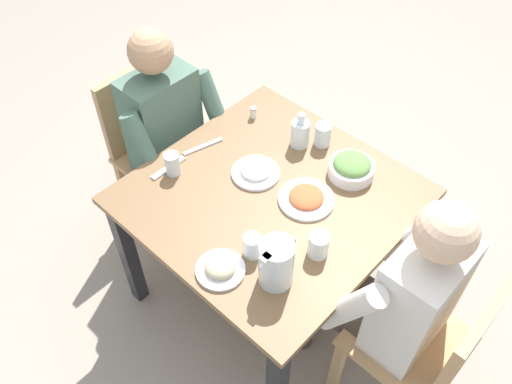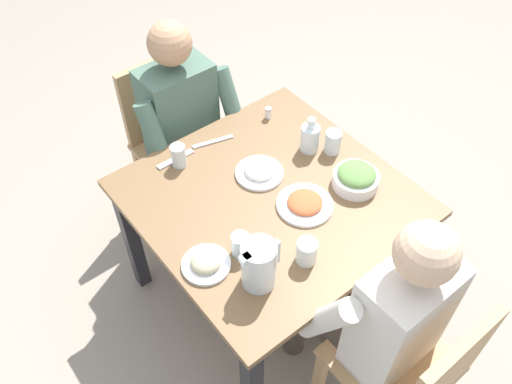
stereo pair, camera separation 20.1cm
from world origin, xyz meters
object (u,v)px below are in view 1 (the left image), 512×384
chair_near (430,348)px  oil_carafe (300,134)px  water_pitcher (276,263)px  salt_shaker (253,112)px  water_glass_by_pitcher (319,245)px  diner_near (390,293)px  diner_far (177,141)px  chair_far (153,144)px  plate_yoghurt (256,171)px  dining_table (270,211)px  plate_rice_curry (306,198)px  plate_beans (220,268)px  salad_bowl (351,167)px  water_glass_center (323,135)px  water_glass_far_right (252,246)px  water_glass_near_left (172,164)px

chair_near → oil_carafe: bearing=71.4°
water_pitcher → salt_shaker: water_pitcher is taller
water_glass_by_pitcher → salt_shaker: (0.39, 0.69, -0.02)m
diner_near → diner_far: same height
chair_far → plate_yoghurt: size_ratio=4.41×
diner_near → water_glass_by_pitcher: diner_near is taller
oil_carafe → diner_near: bearing=-113.6°
dining_table → plate_rice_curry: (0.07, -0.13, 0.12)m
chair_far → water_pitcher: 1.15m
chair_far → plate_beans: 1.01m
salt_shaker → salad_bowl: bearing=-89.1°
plate_rice_curry → water_glass_center: water_glass_center is taller
water_glass_center → oil_carafe: oil_carafe is taller
diner_near → plate_rice_curry: diner_near is taller
plate_beans → plate_yoghurt: plate_beans is taller
water_glass_far_right → salt_shaker: 0.76m
dining_table → water_glass_near_left: (-0.19, 0.37, 0.16)m
salt_shaker → plate_rice_curry: bearing=-114.3°
diner_near → diner_far: size_ratio=1.00×
chair_far → water_glass_far_right: size_ratio=9.38×
chair_far → plate_rice_curry: 0.94m
water_pitcher → plate_beans: (-0.11, 0.16, -0.08)m
plate_beans → salad_bowl: bearing=-4.2°
water_glass_far_right → water_glass_by_pitcher: 0.23m
plate_yoghurt → water_glass_near_left: bearing=131.7°
diner_far → water_pitcher: 0.92m
water_pitcher → salt_shaker: (0.57, 0.65, -0.07)m
water_glass_near_left → water_pitcher: bearing=-98.4°
diner_near → plate_yoghurt: (0.04, 0.70, 0.10)m
dining_table → water_glass_by_pitcher: 0.36m
chair_near → water_glass_by_pitcher: chair_near is taller
plate_rice_curry → chair_far: bearing=94.0°
diner_far → salt_shaker: (0.29, -0.21, 0.11)m
plate_beans → salt_shaker: 0.84m
chair_near → diner_far: bearing=89.8°
water_glass_center → plate_rice_curry: bearing=-151.9°
chair_far → salt_shaker: (0.29, -0.41, 0.26)m
diner_far → water_pitcher: size_ratio=6.17×
dining_table → chair_near: (-0.00, -0.78, -0.13)m
chair_near → plate_beans: size_ratio=5.01×
dining_table → water_glass_by_pitcher: size_ratio=10.40×
dining_table → diner_near: diner_near is taller
water_glass_center → plate_yoghurt: bearing=165.9°
chair_near → water_glass_far_right: size_ratio=9.38×
water_pitcher → water_glass_near_left: water_pitcher is taller
water_glass_far_right → chair_far: bearing=74.2°
chair_near → plate_beans: chair_near is taller
diner_far → oil_carafe: 0.58m
diner_near → oil_carafe: size_ratio=7.12×
diner_far → chair_far: bearing=90.0°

